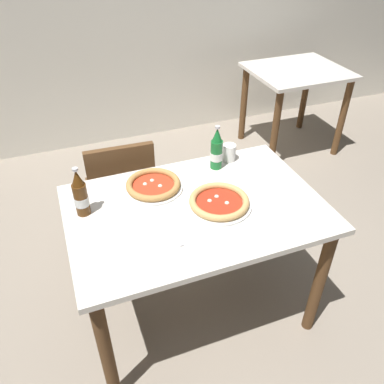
% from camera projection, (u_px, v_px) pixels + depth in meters
% --- Properties ---
extents(ground_plane, '(8.00, 8.00, 0.00)m').
position_uv_depth(ground_plane, '(195.00, 306.00, 2.30)').
color(ground_plane, gray).
extents(dining_table_main, '(1.20, 0.80, 0.75)m').
position_uv_depth(dining_table_main, '(196.00, 225.00, 1.92)').
color(dining_table_main, silver).
rests_on(dining_table_main, ground_plane).
extents(chair_behind_table, '(0.42, 0.42, 0.85)m').
position_uv_depth(chair_behind_table, '(122.00, 191.00, 2.40)').
color(chair_behind_table, brown).
rests_on(chair_behind_table, ground_plane).
extents(dining_table_background, '(0.80, 0.70, 0.75)m').
position_uv_depth(dining_table_background, '(295.00, 87.00, 3.46)').
color(dining_table_background, silver).
rests_on(dining_table_background, ground_plane).
extents(pizza_margherita_near, '(0.29, 0.29, 0.04)m').
position_uv_depth(pizza_margherita_near, '(153.00, 185.00, 1.95)').
color(pizza_margherita_near, white).
rests_on(pizza_margherita_near, dining_table_main).
extents(pizza_marinara_far, '(0.31, 0.31, 0.04)m').
position_uv_depth(pizza_marinara_far, '(219.00, 202.00, 1.84)').
color(pizza_marinara_far, white).
rests_on(pizza_marinara_far, dining_table_main).
extents(beer_bottle_left, '(0.07, 0.07, 0.25)m').
position_uv_depth(beer_bottle_left, '(217.00, 151.00, 2.06)').
color(beer_bottle_left, '#196B2D').
rests_on(beer_bottle_left, dining_table_main).
extents(beer_bottle_center, '(0.07, 0.07, 0.25)m').
position_uv_depth(beer_bottle_center, '(80.00, 195.00, 1.75)').
color(beer_bottle_center, '#512D0F').
rests_on(beer_bottle_center, dining_table_main).
extents(napkin_with_cutlery, '(0.19, 0.19, 0.01)m').
position_uv_depth(napkin_with_cutlery, '(169.00, 233.00, 1.70)').
color(napkin_with_cutlery, white).
rests_on(napkin_with_cutlery, dining_table_main).
extents(paper_cup, '(0.07, 0.07, 0.09)m').
position_uv_depth(paper_cup, '(229.00, 153.00, 2.16)').
color(paper_cup, white).
rests_on(paper_cup, dining_table_main).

